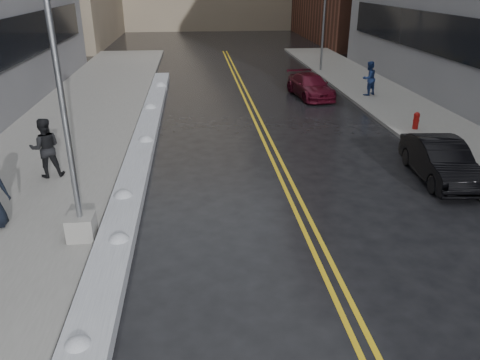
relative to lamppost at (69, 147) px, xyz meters
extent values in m
plane|color=black|center=(3.30, -2.00, -2.53)|extent=(160.00, 160.00, 0.00)
cube|color=gray|center=(-2.45, 8.00, -2.46)|extent=(5.50, 50.00, 0.15)
cube|color=gray|center=(13.30, 8.00, -2.46)|extent=(4.00, 50.00, 0.15)
cube|color=gold|center=(5.65, 8.00, -2.53)|extent=(0.12, 50.00, 0.01)
cube|color=gold|center=(5.95, 8.00, -2.53)|extent=(0.12, 50.00, 0.01)
cube|color=silver|center=(0.85, 6.00, -2.36)|extent=(0.90, 30.00, 0.34)
cube|color=gray|center=(0.00, 0.00, -2.08)|extent=(0.65, 0.65, 0.60)
cylinder|color=gray|center=(0.00, 0.00, 1.72)|extent=(0.14, 0.14, 7.00)
cylinder|color=maroon|center=(12.30, 8.00, -2.08)|extent=(0.24, 0.24, 0.60)
sphere|color=maroon|center=(12.30, 8.00, -1.78)|extent=(0.26, 0.26, 0.26)
cylinder|color=maroon|center=(12.30, 8.00, -2.03)|extent=(0.25, 0.10, 0.10)
cylinder|color=gray|center=(11.80, 22.00, 0.12)|extent=(0.14, 0.14, 5.00)
imported|color=black|center=(-1.89, 4.16, -1.41)|extent=(1.10, 0.95, 1.94)
imported|color=navy|center=(12.43, 14.33, -1.47)|extent=(1.11, 1.04, 1.83)
imported|color=black|center=(10.80, 3.00, -1.87)|extent=(1.74, 4.13, 1.33)
imported|color=#440A18|center=(9.32, 14.80, -1.92)|extent=(2.23, 4.40, 1.22)
camera|label=1|loc=(2.91, -10.48, 3.59)|focal=35.00mm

